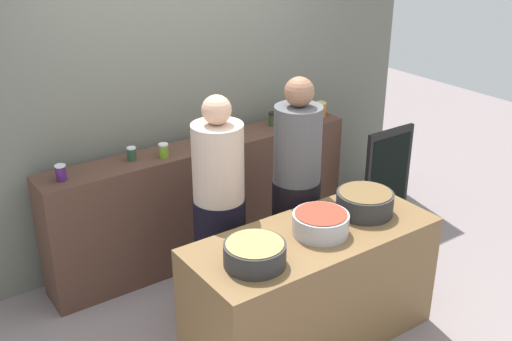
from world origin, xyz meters
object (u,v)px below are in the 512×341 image
(preserve_jar_5, at_px, (273,119))
(chalkboard_sign, at_px, (388,176))
(preserve_jar_0, at_px, (61,173))
(preserve_jar_3, at_px, (213,136))
(cooking_pot_right, at_px, (365,203))
(preserve_jar_6, at_px, (287,114))
(cooking_pot_center, at_px, (321,223))
(preserve_jar_8, at_px, (321,109))
(preserve_jar_2, at_px, (164,150))
(cook_with_tongs, at_px, (220,219))
(cook_in_cap, at_px, (296,199))
(preserve_jar_7, at_px, (308,112))
(preserve_jar_4, at_px, (228,130))
(cooking_pot_left, at_px, (255,254))
(preserve_jar_1, at_px, (132,154))

(preserve_jar_5, height_order, chalkboard_sign, preserve_jar_5)
(preserve_jar_0, bearing_deg, preserve_jar_5, 1.96)
(preserve_jar_3, bearing_deg, cooking_pot_right, -75.00)
(preserve_jar_6, relative_size, cooking_pot_center, 0.41)
(preserve_jar_6, relative_size, preserve_jar_8, 1.11)
(preserve_jar_2, relative_size, cooking_pot_center, 0.30)
(cook_with_tongs, bearing_deg, cook_in_cap, -9.74)
(preserve_jar_7, distance_m, cook_with_tongs, 1.58)
(preserve_jar_3, bearing_deg, preserve_jar_4, -4.61)
(cooking_pot_center, xyz_separation_m, cooking_pot_right, (0.43, 0.04, 0.01))
(preserve_jar_3, xyz_separation_m, cooking_pot_center, (-0.06, -1.42, -0.15))
(preserve_jar_0, distance_m, cooking_pot_right, 2.12)
(preserve_jar_4, relative_size, chalkboard_sign, 0.16)
(preserve_jar_8, height_order, cooking_pot_right, preserve_jar_8)
(cooking_pot_left, bearing_deg, cook_in_cap, 37.89)
(preserve_jar_2, bearing_deg, preserve_jar_6, 4.17)
(preserve_jar_1, bearing_deg, preserve_jar_3, -1.36)
(preserve_jar_0, xyz_separation_m, preserve_jar_8, (2.40, 0.01, 0.01))
(cooking_pot_center, bearing_deg, cook_with_tongs, 116.59)
(cooking_pot_left, bearing_deg, preserve_jar_8, 39.74)
(preserve_jar_0, height_order, preserve_jar_7, preserve_jar_7)
(preserve_jar_2, xyz_separation_m, preserve_jar_4, (0.62, 0.06, 0.02))
(preserve_jar_6, distance_m, chalkboard_sign, 1.12)
(chalkboard_sign, bearing_deg, preserve_jar_7, 141.66)
(preserve_jar_7, relative_size, cook_with_tongs, 0.09)
(cooking_pot_left, distance_m, cooking_pot_center, 0.56)
(preserve_jar_3, relative_size, cooking_pot_center, 0.27)
(preserve_jar_0, bearing_deg, preserve_jar_8, 0.22)
(preserve_jar_1, distance_m, preserve_jar_3, 0.70)
(cook_in_cap, bearing_deg, preserve_jar_6, 56.25)
(preserve_jar_4, distance_m, cooking_pot_center, 1.44)
(preserve_jar_5, xyz_separation_m, cooking_pot_left, (-1.25, -1.51, -0.16))
(preserve_jar_0, relative_size, cooking_pot_right, 0.30)
(cooking_pot_right, bearing_deg, preserve_jar_1, 127.51)
(preserve_jar_0, distance_m, preserve_jar_6, 2.05)
(preserve_jar_1, height_order, preserve_jar_6, preserve_jar_6)
(preserve_jar_8, height_order, cooking_pot_center, preserve_jar_8)
(preserve_jar_4, bearing_deg, preserve_jar_0, -178.99)
(preserve_jar_3, relative_size, preserve_jar_6, 0.66)
(preserve_jar_6, distance_m, preserve_jar_8, 0.35)
(preserve_jar_1, height_order, cooking_pot_left, preserve_jar_1)
(preserve_jar_7, bearing_deg, chalkboard_sign, -38.34)
(chalkboard_sign, bearing_deg, cook_with_tongs, -173.15)
(preserve_jar_3, relative_size, preserve_jar_4, 0.68)
(cooking_pot_center, xyz_separation_m, cook_in_cap, (0.27, 0.58, -0.14))
(preserve_jar_7, relative_size, chalkboard_sign, 0.16)
(preserve_jar_3, bearing_deg, chalkboard_sign, -17.79)
(preserve_jar_0, height_order, cook_in_cap, cook_in_cap)
(preserve_jar_3, distance_m, preserve_jar_7, 0.97)
(preserve_jar_2, bearing_deg, preserve_jar_3, 8.17)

